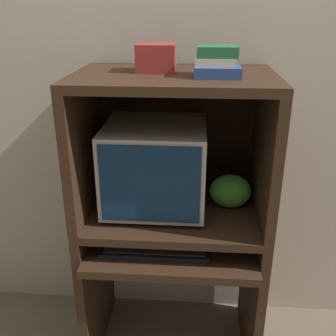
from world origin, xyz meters
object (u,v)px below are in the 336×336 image
at_px(mouse, 226,249).
at_px(snack_bag, 230,191).
at_px(keyboard, 155,248).
at_px(storage_box, 156,58).
at_px(crt_monitor, 155,165).
at_px(book_stack, 217,62).

xyz_separation_m(mouse, snack_bag, (0.02, 0.19, 0.19)).
distance_m(keyboard, storage_box, 0.79).
relative_size(mouse, storage_box, 0.37).
height_order(crt_monitor, storage_box, storage_box).
distance_m(mouse, book_stack, 0.78).
height_order(book_stack, storage_box, book_stack).
bearing_deg(book_stack, snack_bag, 48.52).
relative_size(book_stack, storage_box, 1.13).
height_order(keyboard, mouse, same).
distance_m(snack_bag, storage_box, 0.67).
xyz_separation_m(crt_monitor, mouse, (0.32, -0.17, -0.31)).
relative_size(snack_bag, storage_box, 1.21).
height_order(keyboard, book_stack, book_stack).
bearing_deg(storage_box, mouse, -31.34).
relative_size(crt_monitor, keyboard, 0.94).
bearing_deg(keyboard, snack_bag, 31.80).
distance_m(crt_monitor, snack_bag, 0.36).
relative_size(keyboard, storage_box, 3.00).
height_order(keyboard, storage_box, storage_box).
bearing_deg(snack_bag, mouse, -96.54).
bearing_deg(crt_monitor, snack_bag, 2.50).
height_order(crt_monitor, keyboard, crt_monitor).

